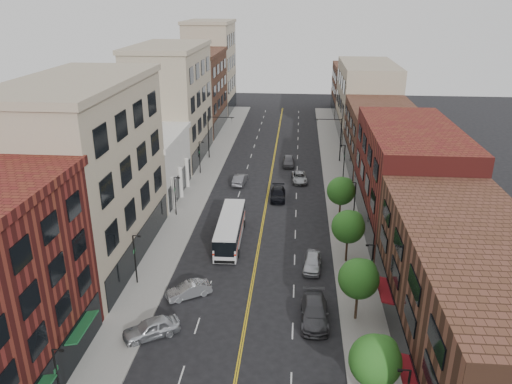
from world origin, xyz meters
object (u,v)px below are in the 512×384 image
(car_lane_a, at_px, (278,194))
(car_lane_c, at_px, (289,161))
(car_lane_behind, at_px, (240,179))
(car_parked_mid, at_px, (314,312))
(car_lane_b, at_px, (299,177))
(car_parked_far, at_px, (312,262))
(car_angle_a, at_px, (151,328))
(car_angle_b, at_px, (189,290))
(city_bus, at_px, (230,228))

(car_lane_a, xyz_separation_m, car_lane_c, (1.07, 14.65, 0.06))
(car_lane_behind, height_order, car_lane_c, car_lane_c)
(car_parked_mid, height_order, car_lane_a, car_parked_mid)
(car_lane_b, bearing_deg, car_parked_far, -91.54)
(car_angle_a, xyz_separation_m, car_lane_a, (8.90, 30.31, -0.06))
(car_angle_a, relative_size, car_lane_behind, 1.02)
(car_lane_behind, distance_m, car_lane_b, 8.88)
(car_parked_mid, bearing_deg, car_angle_a, -166.65)
(car_angle_b, xyz_separation_m, car_lane_behind, (1.29, 29.71, 0.06))
(car_angle_a, distance_m, car_parked_far, 17.83)
(city_bus, relative_size, car_parked_mid, 1.98)
(car_lane_behind, xyz_separation_m, car_lane_b, (8.68, 1.87, -0.09))
(car_parked_mid, distance_m, car_lane_a, 27.37)
(car_lane_behind, bearing_deg, car_parked_mid, 112.65)
(car_lane_a, xyz_separation_m, car_lane_b, (2.86, 7.21, -0.07))
(car_angle_a, xyz_separation_m, car_parked_mid, (13.20, 3.28, 0.04))
(car_angle_a, bearing_deg, car_parked_far, 100.82)
(car_lane_a, relative_size, car_lane_b, 1.05)
(car_parked_mid, bearing_deg, car_angle_b, 166.28)
(car_parked_mid, bearing_deg, car_lane_b, 91.78)
(car_parked_mid, xyz_separation_m, car_lane_b, (-1.44, 34.24, -0.17))
(car_lane_behind, height_order, car_lane_b, car_lane_behind)
(car_parked_far, distance_m, car_lane_b, 25.58)
(car_lane_b, bearing_deg, car_lane_a, -116.44)
(car_lane_a, relative_size, car_lane_c, 1.08)
(city_bus, bearing_deg, car_lane_c, 76.70)
(car_angle_b, relative_size, car_lane_behind, 0.92)
(car_angle_a, distance_m, car_lane_c, 46.05)
(car_lane_b, relative_size, car_lane_c, 1.02)
(car_angle_a, height_order, car_parked_far, car_angle_a)
(car_lane_behind, bearing_deg, city_bus, 98.50)
(city_bus, distance_m, car_lane_b, 21.60)
(car_parked_far, bearing_deg, car_lane_behind, 117.83)
(car_lane_a, bearing_deg, car_lane_c, 84.38)
(car_angle_b, xyz_separation_m, car_lane_b, (9.96, 31.58, -0.03))
(city_bus, bearing_deg, car_lane_behind, 91.87)
(city_bus, distance_m, car_lane_a, 13.86)
(car_parked_mid, relative_size, car_lane_b, 1.20)
(car_parked_far, relative_size, car_lane_b, 0.94)
(car_lane_a, distance_m, car_lane_b, 7.76)
(city_bus, relative_size, car_parked_far, 2.54)
(car_parked_mid, bearing_deg, car_lane_a, 98.42)
(city_bus, bearing_deg, car_lane_b, 67.90)
(car_parked_mid, relative_size, car_lane_behind, 1.25)
(car_lane_a, bearing_deg, car_lane_behind, 135.98)
(city_bus, xyz_separation_m, car_lane_c, (5.86, 27.62, -0.88))
(car_lane_c, bearing_deg, car_angle_a, -103.31)
(car_lane_c, bearing_deg, car_parked_mid, -86.38)
(car_angle_b, xyz_separation_m, car_lane_a, (7.10, 24.37, 0.04))
(car_angle_a, distance_m, car_angle_b, 6.20)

